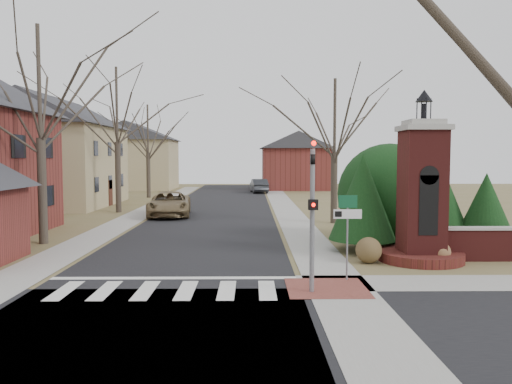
{
  "coord_description": "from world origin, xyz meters",
  "views": [
    {
      "loc": [
        2.52,
        -13.76,
        3.96
      ],
      "look_at": [
        2.72,
        6.0,
        2.57
      ],
      "focal_mm": 35.0,
      "sensor_mm": 36.0,
      "label": 1
    }
  ],
  "objects_px": {
    "traffic_signal_pole": "(312,205)",
    "brick_gate_monument": "(422,204)",
    "sign_post": "(347,220)",
    "pickup_truck": "(169,204)",
    "distant_car": "(259,186)"
  },
  "relations": [
    {
      "from": "traffic_signal_pole",
      "to": "brick_gate_monument",
      "type": "height_order",
      "value": "brick_gate_monument"
    },
    {
      "from": "sign_post",
      "to": "brick_gate_monument",
      "type": "distance_m",
      "value": 4.55
    },
    {
      "from": "pickup_truck",
      "to": "distant_car",
      "type": "distance_m",
      "value": 22.98
    },
    {
      "from": "traffic_signal_pole",
      "to": "brick_gate_monument",
      "type": "relative_size",
      "value": 0.69
    },
    {
      "from": "brick_gate_monument",
      "to": "distant_car",
      "type": "height_order",
      "value": "brick_gate_monument"
    },
    {
      "from": "sign_post",
      "to": "pickup_truck",
      "type": "height_order",
      "value": "sign_post"
    },
    {
      "from": "brick_gate_monument",
      "to": "distant_car",
      "type": "bearing_deg",
      "value": 98.67
    },
    {
      "from": "sign_post",
      "to": "brick_gate_monument",
      "type": "bearing_deg",
      "value": 41.42
    },
    {
      "from": "traffic_signal_pole",
      "to": "distant_car",
      "type": "distance_m",
      "value": 41.19
    },
    {
      "from": "sign_post",
      "to": "pickup_truck",
      "type": "xyz_separation_m",
      "value": [
        -8.55,
        17.64,
        -1.13
      ]
    },
    {
      "from": "distant_car",
      "to": "pickup_truck",
      "type": "bearing_deg",
      "value": 67.5
    },
    {
      "from": "sign_post",
      "to": "distant_car",
      "type": "height_order",
      "value": "sign_post"
    },
    {
      "from": "distant_car",
      "to": "traffic_signal_pole",
      "type": "bearing_deg",
      "value": 84.82
    },
    {
      "from": "sign_post",
      "to": "pickup_truck",
      "type": "relative_size",
      "value": 0.47
    },
    {
      "from": "sign_post",
      "to": "brick_gate_monument",
      "type": "xyz_separation_m",
      "value": [
        3.41,
        3.01,
        0.22
      ]
    }
  ]
}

